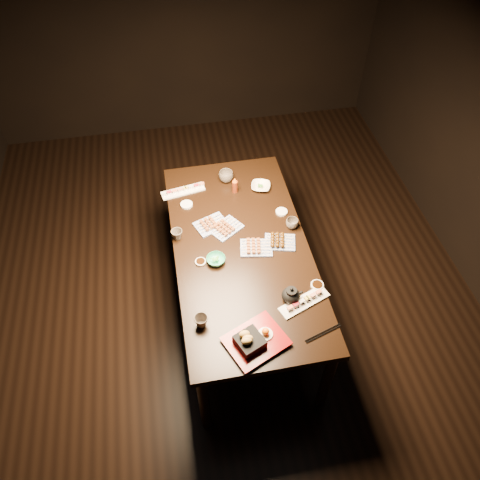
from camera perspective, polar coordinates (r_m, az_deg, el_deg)
name	(u,v)px	position (r m, az deg, el deg)	size (l,w,h in m)	color
ground	(226,305)	(3.77, -1.78, -7.97)	(5.00, 5.00, 0.00)	black
dining_table	(241,281)	(3.44, 0.15, -4.97)	(0.90, 1.80, 0.75)	black
sushi_platter_near	(304,301)	(2.89, 7.85, -7.34)	(0.33, 0.09, 0.04)	white
sushi_platter_far	(183,190)	(3.54, -6.98, 6.11)	(0.33, 0.09, 0.04)	white
yakitori_plate_center	(226,227)	(3.24, -1.73, 1.65)	(0.21, 0.16, 0.05)	#828EB6
yakitori_plate_right	(256,246)	(3.12, 2.00, -0.74)	(0.21, 0.15, 0.05)	#828EB6
yakitori_plate_left	(211,223)	(3.27, -3.55, 2.13)	(0.22, 0.16, 0.06)	#828EB6
tsukune_plate	(280,240)	(3.16, 4.91, -0.05)	(0.20, 0.15, 0.05)	#828EB6
edamame_bowl_green	(216,260)	(3.05, -2.96, -2.44)	(0.12, 0.12, 0.04)	#34A073
edamame_bowl_cream	(261,187)	(3.55, 2.54, 6.53)	(0.14, 0.14, 0.03)	#F9EACB
tempura_tray	(256,337)	(2.68, 1.97, -11.77)	(0.33, 0.26, 0.12)	black
teacup_near_left	(201,321)	(2.77, -4.75, -9.84)	(0.08, 0.08, 0.08)	#50473D
teacup_mid_right	(292,223)	(3.27, 6.36, 2.02)	(0.09, 0.09, 0.07)	#50473D
teacup_far_left	(177,235)	(3.20, -7.69, 0.67)	(0.08, 0.08, 0.07)	#50473D
teacup_far_right	(226,176)	(3.59, -1.71, 7.76)	(0.11, 0.11, 0.09)	#50473D
teapot	(291,294)	(2.86, 6.23, -6.57)	(0.13, 0.13, 0.11)	black
condiment_bottle	(235,185)	(3.49, -0.63, 6.73)	(0.04, 0.04, 0.13)	#66230D
sauce_dish_west	(201,262)	(3.07, -4.83, -2.67)	(0.07, 0.07, 0.01)	white
sauce_dish_east	(282,212)	(3.38, 5.09, 3.45)	(0.08, 0.08, 0.01)	white
sauce_dish_se	(317,285)	(2.98, 9.38, -5.45)	(0.08, 0.08, 0.01)	white
sauce_dish_nw	(187,205)	(3.44, -6.54, 4.31)	(0.09, 0.09, 0.02)	white
chopsticks_near	(241,336)	(2.75, 0.14, -11.68)	(0.23, 0.02, 0.01)	black
chopsticks_se	(323,333)	(2.80, 10.11, -11.11)	(0.24, 0.02, 0.01)	black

